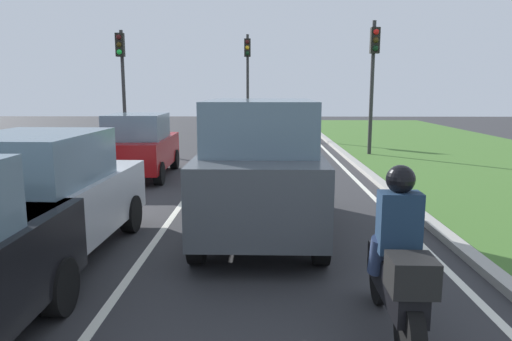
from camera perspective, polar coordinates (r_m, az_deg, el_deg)
ground_plane at (r=13.50m, az=-3.64°, el=-0.72°), size 60.00×60.00×0.00m
lane_line_center at (r=13.57m, az=-6.59°, el=-0.70°), size 0.12×32.00×0.01m
lane_line_right_edge at (r=13.69m, az=11.56°, el=-0.74°), size 0.12×32.00×0.01m
curb_right at (r=13.78m, az=13.61°, el=-0.51°), size 0.24×48.00×0.12m
car_suv_ahead at (r=8.03m, az=0.54°, el=0.55°), size 2.00×4.52×2.28m
car_sedan_left_lane at (r=7.35m, az=-24.55°, el=-3.18°), size 1.94×4.35×1.86m
car_hatchback_far at (r=13.73m, az=-13.84°, el=2.91°), size 1.82×3.75×1.78m
motorcycle at (r=4.99m, az=16.54°, el=-12.83°), size 0.41×1.90×1.01m
rider_person at (r=4.84m, az=16.77°, el=-5.80°), size 0.51×0.41×1.16m
traffic_light_near_right at (r=17.97m, az=13.95°, el=12.15°), size 0.32×0.50×4.87m
traffic_light_overhead_left at (r=19.86m, az=-15.86°, el=11.75°), size 0.32×0.50×4.74m
traffic_light_far_median at (r=24.83m, az=-1.03°, el=12.23°), size 0.32×0.50×5.21m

